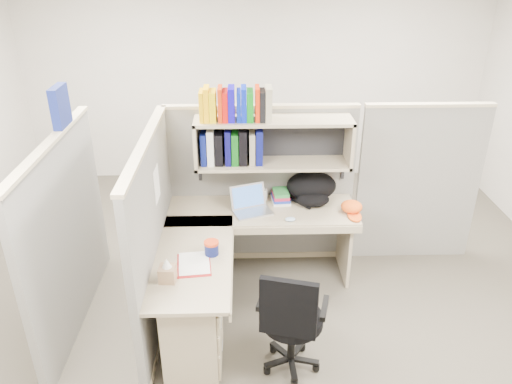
{
  "coord_description": "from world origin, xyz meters",
  "views": [
    {
      "loc": [
        -0.17,
        -3.49,
        2.92
      ],
      "look_at": [
        -0.07,
        0.25,
        1.07
      ],
      "focal_mm": 35.0,
      "sensor_mm": 36.0,
      "label": 1
    }
  ],
  "objects_px": {
    "task_chair": "(291,336)",
    "snack_canister": "(212,248)",
    "laptop": "(252,201)",
    "backpack": "(312,189)",
    "desk": "(215,293)"
  },
  "relations": [
    {
      "from": "task_chair",
      "to": "snack_canister",
      "type": "bearing_deg",
      "value": 139.03
    },
    {
      "from": "laptop",
      "to": "backpack",
      "type": "bearing_deg",
      "value": -0.67
    },
    {
      "from": "laptop",
      "to": "backpack",
      "type": "height_order",
      "value": "backpack"
    },
    {
      "from": "snack_canister",
      "to": "task_chair",
      "type": "relative_size",
      "value": 0.12
    },
    {
      "from": "backpack",
      "to": "snack_canister",
      "type": "relative_size",
      "value": 4.02
    },
    {
      "from": "laptop",
      "to": "snack_canister",
      "type": "height_order",
      "value": "laptop"
    },
    {
      "from": "laptop",
      "to": "backpack",
      "type": "relative_size",
      "value": 0.71
    },
    {
      "from": "snack_canister",
      "to": "task_chair",
      "type": "distance_m",
      "value": 0.91
    },
    {
      "from": "laptop",
      "to": "task_chair",
      "type": "bearing_deg",
      "value": -97.87
    },
    {
      "from": "laptop",
      "to": "snack_canister",
      "type": "relative_size",
      "value": 2.84
    },
    {
      "from": "backpack",
      "to": "task_chair",
      "type": "distance_m",
      "value": 1.52
    },
    {
      "from": "desk",
      "to": "snack_canister",
      "type": "xyz_separation_m",
      "value": [
        -0.02,
        0.12,
        0.35
      ]
    },
    {
      "from": "desk",
      "to": "laptop",
      "type": "distance_m",
      "value": 0.95
    },
    {
      "from": "snack_canister",
      "to": "task_chair",
      "type": "height_order",
      "value": "task_chair"
    },
    {
      "from": "backpack",
      "to": "desk",
      "type": "bearing_deg",
      "value": -150.98
    }
  ]
}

